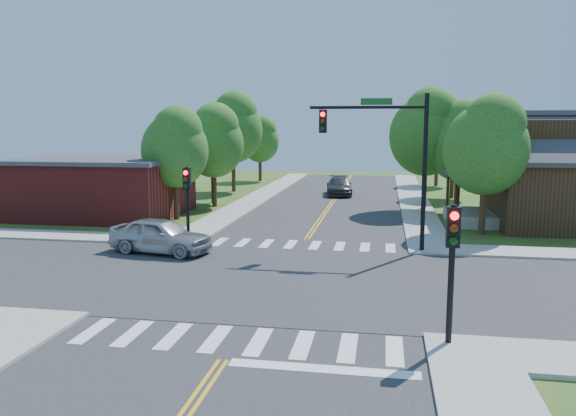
% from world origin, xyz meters
% --- Properties ---
extents(ground, '(100.00, 100.00, 0.00)m').
position_xyz_m(ground, '(0.00, 0.00, 0.00)').
color(ground, '#2C4916').
rests_on(ground, ground).
extents(road_ns, '(10.00, 90.00, 0.04)m').
position_xyz_m(road_ns, '(0.00, 0.00, 0.02)').
color(road_ns, '#2D2D30').
rests_on(road_ns, ground).
extents(road_ew, '(90.00, 10.00, 0.04)m').
position_xyz_m(road_ew, '(0.00, 0.00, 0.03)').
color(road_ew, '#2D2D30').
rests_on(road_ew, ground).
extents(intersection_patch, '(10.20, 10.20, 0.06)m').
position_xyz_m(intersection_patch, '(0.00, 0.00, 0.00)').
color(intersection_patch, '#2D2D30').
rests_on(intersection_patch, ground).
extents(sidewalk_nw, '(40.00, 40.00, 0.14)m').
position_xyz_m(sidewalk_nw, '(-15.82, 15.82, 0.07)').
color(sidewalk_nw, '#9E9B93').
rests_on(sidewalk_nw, ground).
extents(crosswalk_north, '(8.85, 2.00, 0.01)m').
position_xyz_m(crosswalk_north, '(0.00, 6.20, 0.05)').
color(crosswalk_north, white).
rests_on(crosswalk_north, ground).
extents(crosswalk_south, '(8.85, 2.00, 0.01)m').
position_xyz_m(crosswalk_south, '(0.00, -6.20, 0.05)').
color(crosswalk_south, white).
rests_on(crosswalk_south, ground).
extents(centerline, '(0.30, 90.00, 0.01)m').
position_xyz_m(centerline, '(0.00, 0.00, 0.05)').
color(centerline, yellow).
rests_on(centerline, ground).
extents(stop_bar, '(4.60, 0.45, 0.09)m').
position_xyz_m(stop_bar, '(2.50, -7.60, 0.00)').
color(stop_bar, white).
rests_on(stop_bar, ground).
extents(signal_mast_ne, '(5.30, 0.42, 7.20)m').
position_xyz_m(signal_mast_ne, '(3.91, 5.59, 4.85)').
color(signal_mast_ne, black).
rests_on(signal_mast_ne, ground).
extents(signal_pole_se, '(0.34, 0.42, 3.80)m').
position_xyz_m(signal_pole_se, '(5.60, -5.62, 2.66)').
color(signal_pole_se, black).
rests_on(signal_pole_se, ground).
extents(signal_pole_nw, '(0.34, 0.42, 3.80)m').
position_xyz_m(signal_pole_nw, '(-5.60, 5.58, 2.66)').
color(signal_pole_nw, black).
rests_on(signal_pole_nw, ground).
extents(building_nw, '(10.40, 8.40, 3.73)m').
position_xyz_m(building_nw, '(-14.20, 13.20, 1.88)').
color(building_nw, maroon).
rests_on(building_nw, ground).
extents(tree_e_a, '(4.39, 4.17, 7.46)m').
position_xyz_m(tree_e_a, '(9.11, 10.57, 4.89)').
color(tree_e_a, '#382314').
rests_on(tree_e_a, ground).
extents(tree_e_b, '(4.41, 4.19, 7.50)m').
position_xyz_m(tree_e_b, '(8.72, 18.09, 4.91)').
color(tree_e_b, '#382314').
rests_on(tree_e_b, ground).
extents(tree_e_c, '(4.48, 4.25, 7.61)m').
position_xyz_m(tree_e_c, '(9.25, 25.98, 4.98)').
color(tree_e_c, '#382314').
rests_on(tree_e_c, ground).
extents(tree_e_d, '(4.18, 3.97, 7.11)m').
position_xyz_m(tree_e_d, '(8.84, 35.24, 4.65)').
color(tree_e_d, '#382314').
rests_on(tree_e_d, ground).
extents(tree_w_a, '(4.12, 3.91, 7.00)m').
position_xyz_m(tree_w_a, '(-8.78, 12.49, 4.59)').
color(tree_w_a, '#382314').
rests_on(tree_w_a, ground).
extents(tree_w_b, '(4.40, 4.18, 7.48)m').
position_xyz_m(tree_w_b, '(-8.76, 20.11, 4.90)').
color(tree_w_b, '#382314').
rests_on(tree_w_b, ground).
extents(tree_w_c, '(5.15, 4.90, 8.76)m').
position_xyz_m(tree_w_c, '(-9.20, 27.49, 5.74)').
color(tree_w_c, '#382314').
rests_on(tree_w_c, ground).
extents(tree_w_d, '(4.01, 3.81, 6.82)m').
position_xyz_m(tree_w_d, '(-8.97, 37.16, 4.47)').
color(tree_w_d, '#382314').
rests_on(tree_w_d, ground).
extents(tree_house, '(4.92, 4.67, 8.36)m').
position_xyz_m(tree_house, '(6.62, 18.84, 5.48)').
color(tree_house, '#382314').
rests_on(tree_house, ground).
extents(tree_bldg, '(4.31, 4.09, 7.32)m').
position_xyz_m(tree_bldg, '(-8.09, 18.22, 4.80)').
color(tree_bldg, '#382314').
rests_on(tree_bldg, ground).
extents(car_silver, '(3.73, 5.49, 1.62)m').
position_xyz_m(car_silver, '(-6.13, 3.42, 0.81)').
color(car_silver, '#AFB2B6').
rests_on(car_silver, ground).
extents(car_dgrey, '(3.10, 5.48, 1.47)m').
position_xyz_m(car_dgrey, '(0.14, 26.23, 0.73)').
color(car_dgrey, '#333639').
rests_on(car_dgrey, ground).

